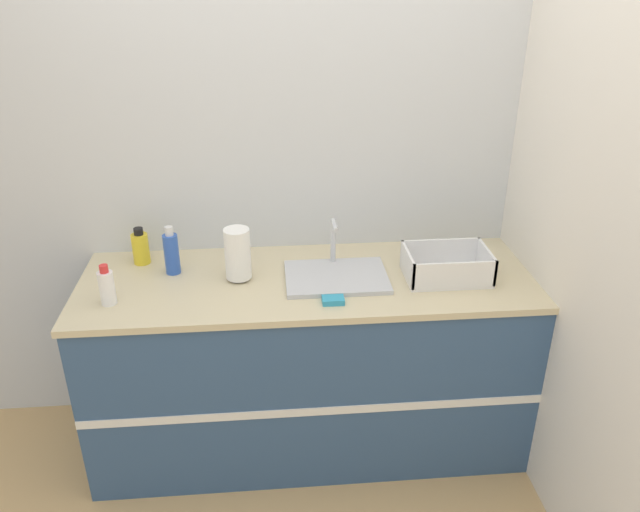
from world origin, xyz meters
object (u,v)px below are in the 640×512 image
object	(u,v)px
bottle_blue	(171,253)
bottle_white_spray	(107,287)
sink	(336,275)
dish_rack	(446,268)
paper_towel_roll	(238,254)
bottle_yellow	(141,248)

from	to	relation	value
bottle_blue	bottle_white_spray	distance (m)	0.34
bottle_white_spray	sink	bearing A→B (deg)	8.13
sink	dish_rack	world-z (taller)	sink
sink	paper_towel_roll	distance (m)	0.44
paper_towel_roll	bottle_blue	size ratio (longest dim) A/B	1.06
sink	bottle_yellow	size ratio (longest dim) A/B	2.57
paper_towel_roll	bottle_yellow	bearing A→B (deg)	156.04
bottle_white_spray	bottle_yellow	size ratio (longest dim) A/B	1.01
paper_towel_roll	bottle_blue	distance (m)	0.31
bottle_white_spray	bottle_yellow	bearing A→B (deg)	78.90
sink	bottle_white_spray	bearing A→B (deg)	-171.87
bottle_yellow	sink	bearing A→B (deg)	-14.88
dish_rack	bottle_blue	bearing A→B (deg)	172.85
sink	paper_towel_roll	world-z (taller)	paper_towel_roll
sink	bottle_yellow	bearing A→B (deg)	165.12
bottle_white_spray	paper_towel_roll	bearing A→B (deg)	17.80
sink	dish_rack	xyz separation A→B (m)	(0.48, -0.03, 0.03)
paper_towel_roll	dish_rack	world-z (taller)	paper_towel_roll
paper_towel_roll	bottle_white_spray	world-z (taller)	paper_towel_roll
sink	bottle_yellow	distance (m)	0.90
bottle_blue	bottle_yellow	world-z (taller)	bottle_blue
sink	bottle_yellow	xyz separation A→B (m)	(-0.87, 0.23, 0.06)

